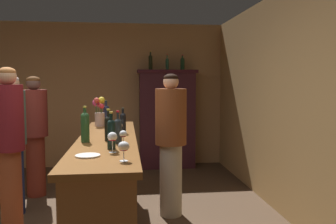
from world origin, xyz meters
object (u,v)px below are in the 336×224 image
object	(u,v)px
wine_bottle_pinot	(109,127)
wine_glass_mid	(124,147)
wine_bottle_merlot	(123,122)
wine_glass_front	(112,138)
bar_counter	(108,187)
patron_in_navy	(9,141)
wine_bottle_malbec	(106,114)
display_bottle_center	(182,63)
cheese_plate	(88,156)
wine_glass_spare	(119,126)
wine_bottle_riesling	(111,132)
display_cabinet	(167,117)
display_bottle_left	(150,62)
flower_arrangement	(99,111)
wine_glass_rear	(123,135)
wine_bottle_rose	(85,126)
display_bottle_midleft	(167,63)
patron_by_cabinet	(13,137)
patron_redhead	(35,131)
wine_bottle_syrah	(118,130)
bartender	(171,139)

from	to	relation	value
wine_bottle_pinot	wine_glass_mid	distance (m)	0.91
wine_bottle_merlot	wine_glass_front	bearing A→B (deg)	-94.04
bar_counter	patron_in_navy	world-z (taller)	patron_in_navy
wine_bottle_malbec	display_bottle_center	size ratio (longest dim) A/B	1.13
cheese_plate	wine_glass_spare	bearing A→B (deg)	78.52
bar_counter	wine_bottle_riesling	size ratio (longest dim) A/B	9.09
display_cabinet	display_bottle_center	bearing A→B (deg)	0.00
wine_glass_front	display_bottle_left	bearing A→B (deg)	81.32
wine_glass_mid	display_cabinet	bearing A→B (deg)	79.07
bar_counter	flower_arrangement	world-z (taller)	flower_arrangement
wine_bottle_malbec	wine_glass_rear	size ratio (longest dim) A/B	2.26
flower_arrangement	display_bottle_center	distance (m)	2.50
patron_in_navy	wine_bottle_rose	bearing A→B (deg)	-3.08
wine_bottle_rose	display_bottle_center	size ratio (longest dim) A/B	1.20
patron_in_navy	display_bottle_center	bearing A→B (deg)	77.32
wine_bottle_pinot	display_bottle_midleft	xyz separation A→B (m)	(0.92, 3.12, 0.76)
patron_by_cabinet	wine_bottle_pinot	bearing A→B (deg)	15.31
bar_counter	patron_by_cabinet	size ratio (longest dim) A/B	1.72
display_cabinet	wine_bottle_pinot	world-z (taller)	display_cabinet
wine_bottle_pinot	wine_glass_rear	distance (m)	0.34
wine_glass_mid	wine_glass_rear	distance (m)	0.59
display_bottle_midleft	patron_redhead	distance (m)	2.67
wine_bottle_riesling	wine_bottle_pinot	distance (m)	0.43
wine_glass_rear	wine_bottle_pinot	bearing A→B (deg)	113.78
wine_bottle_syrah	wine_bottle_malbec	bearing A→B (deg)	97.06
display_bottle_center	wine_glass_mid	bearing A→B (deg)	-104.80
wine_bottle_pinot	patron_in_navy	world-z (taller)	patron_in_navy
wine_bottle_syrah	wine_bottle_pinot	distance (m)	0.19
wine_bottle_merlot	display_bottle_center	distance (m)	2.94
wine_glass_front	display_bottle_center	size ratio (longest dim) A/B	0.59
display_cabinet	wine_glass_rear	bearing A→B (deg)	-102.85
wine_bottle_pinot	wine_glass_front	size ratio (longest dim) A/B	1.86
wine_glass_front	cheese_plate	world-z (taller)	wine_glass_front
wine_glass_front	patron_by_cabinet	world-z (taller)	patron_by_cabinet
wine_bottle_rose	wine_glass_mid	bearing A→B (deg)	-67.18
patron_in_navy	wine_glass_front	bearing A→B (deg)	-15.57
wine_bottle_rose	wine_bottle_pinot	xyz separation A→B (m)	(0.21, 0.05, -0.02)
wine_bottle_riesling	cheese_plate	world-z (taller)	wine_bottle_riesling
bar_counter	wine_bottle_malbec	size ratio (longest dim) A/B	9.01
wine_bottle_syrah	wine_glass_front	size ratio (longest dim) A/B	1.82
patron_by_cabinet	patron_redhead	size ratio (longest dim) A/B	1.00
wine_bottle_syrah	cheese_plate	distance (m)	0.59
wine_bottle_riesling	bar_counter	bearing A→B (deg)	95.88
wine_bottle_syrah	patron_in_navy	distance (m)	1.28
cheese_plate	bartender	distance (m)	1.64
display_bottle_center	patron_redhead	xyz separation A→B (m)	(-2.29, -1.45, -1.01)
wine_glass_front	display_bottle_midleft	distance (m)	3.87
cheese_plate	wine_glass_front	bearing A→B (deg)	34.70
display_bottle_left	display_cabinet	bearing A→B (deg)	-0.00
display_bottle_midleft	display_bottle_center	world-z (taller)	display_bottle_midleft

